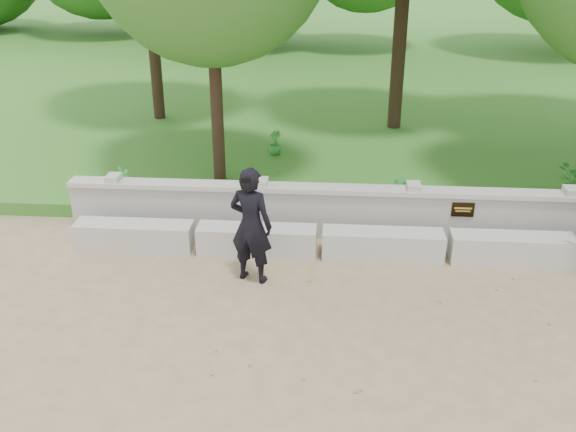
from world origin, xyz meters
name	(u,v)px	position (x,y,z in m)	size (l,w,h in m)	color
ground	(466,327)	(0.00, 0.00, 0.00)	(80.00, 80.00, 0.00)	#977D5C
lawn	(392,83)	(0.00, 14.00, 0.12)	(40.00, 22.00, 0.25)	#356622
concrete_bench	(447,247)	(0.00, 1.90, 0.22)	(11.90, 0.45, 0.45)	#A9A7A0
parapet_wall	(442,214)	(0.00, 2.60, 0.46)	(12.50, 0.35, 0.90)	#9F9D96
man_main	(251,225)	(-2.97, 1.05, 0.88)	(0.74, 0.68, 1.77)	black
shrub_a	(124,184)	(-5.57, 3.30, 0.57)	(0.34, 0.23, 0.64)	#2D842E
shrub_b	(400,193)	(-0.63, 3.30, 0.54)	(0.32, 0.26, 0.58)	#2D842E
shrub_c	(573,184)	(2.51, 3.90, 0.58)	(0.59, 0.51, 0.66)	#2D842E
shrub_d	(275,143)	(-3.10, 6.08, 0.51)	(0.30, 0.26, 0.53)	#2D842E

